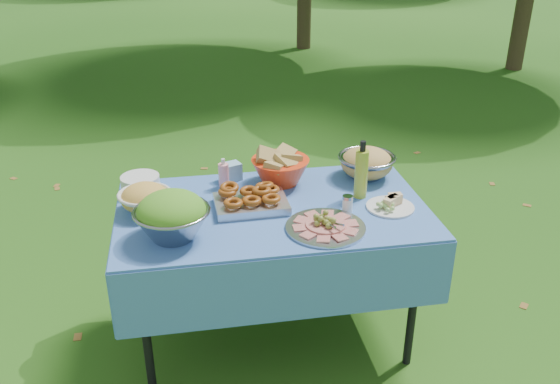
{
  "coord_description": "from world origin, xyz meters",
  "views": [
    {
      "loc": [
        -0.39,
        -2.46,
        2.06
      ],
      "look_at": [
        0.04,
        0.0,
        0.84
      ],
      "focal_mm": 38.0,
      "sensor_mm": 36.0,
      "label": 1
    }
  ],
  "objects_px": {
    "plate_stack": "(141,184)",
    "bread_bowl": "(280,165)",
    "salad_bowl": "(172,216)",
    "picnic_table": "(273,275)",
    "charcuterie_platter": "(326,221)",
    "pasta_bowl_steel": "(367,162)",
    "oil_bottle": "(361,169)"
  },
  "relations": [
    {
      "from": "pasta_bowl_steel",
      "to": "charcuterie_platter",
      "type": "height_order",
      "value": "pasta_bowl_steel"
    },
    {
      "from": "salad_bowl",
      "to": "charcuterie_platter",
      "type": "distance_m",
      "value": 0.67
    },
    {
      "from": "pasta_bowl_steel",
      "to": "charcuterie_platter",
      "type": "xyz_separation_m",
      "value": [
        -0.35,
        -0.51,
        -0.04
      ]
    },
    {
      "from": "plate_stack",
      "to": "bread_bowl",
      "type": "xyz_separation_m",
      "value": [
        0.71,
        -0.01,
        0.06
      ]
    },
    {
      "from": "charcuterie_platter",
      "to": "oil_bottle",
      "type": "relative_size",
      "value": 1.23
    },
    {
      "from": "picnic_table",
      "to": "salad_bowl",
      "type": "xyz_separation_m",
      "value": [
        -0.47,
        -0.2,
        0.49
      ]
    },
    {
      "from": "plate_stack",
      "to": "pasta_bowl_steel",
      "type": "height_order",
      "value": "pasta_bowl_steel"
    },
    {
      "from": "picnic_table",
      "to": "charcuterie_platter",
      "type": "height_order",
      "value": "charcuterie_platter"
    },
    {
      "from": "picnic_table",
      "to": "oil_bottle",
      "type": "height_order",
      "value": "oil_bottle"
    },
    {
      "from": "picnic_table",
      "to": "charcuterie_platter",
      "type": "distance_m",
      "value": 0.52
    },
    {
      "from": "oil_bottle",
      "to": "pasta_bowl_steel",
      "type": "bearing_deg",
      "value": 65.94
    },
    {
      "from": "charcuterie_platter",
      "to": "pasta_bowl_steel",
      "type": "bearing_deg",
      "value": 56.04
    },
    {
      "from": "salad_bowl",
      "to": "plate_stack",
      "type": "relative_size",
      "value": 1.69
    },
    {
      "from": "salad_bowl",
      "to": "plate_stack",
      "type": "height_order",
      "value": "salad_bowl"
    },
    {
      "from": "bread_bowl",
      "to": "charcuterie_platter",
      "type": "relative_size",
      "value": 0.83
    },
    {
      "from": "bread_bowl",
      "to": "charcuterie_platter",
      "type": "bearing_deg",
      "value": -77.47
    },
    {
      "from": "salad_bowl",
      "to": "plate_stack",
      "type": "distance_m",
      "value": 0.51
    },
    {
      "from": "bread_bowl",
      "to": "oil_bottle",
      "type": "height_order",
      "value": "oil_bottle"
    },
    {
      "from": "pasta_bowl_steel",
      "to": "salad_bowl",
      "type": "bearing_deg",
      "value": -154.9
    },
    {
      "from": "salad_bowl",
      "to": "plate_stack",
      "type": "bearing_deg",
      "value": 107.63
    },
    {
      "from": "salad_bowl",
      "to": "oil_bottle",
      "type": "xyz_separation_m",
      "value": [
        0.91,
        0.25,
        0.04
      ]
    },
    {
      "from": "salad_bowl",
      "to": "bread_bowl",
      "type": "relative_size",
      "value": 1.09
    },
    {
      "from": "picnic_table",
      "to": "oil_bottle",
      "type": "distance_m",
      "value": 0.69
    },
    {
      "from": "salad_bowl",
      "to": "bread_bowl",
      "type": "bearing_deg",
      "value": 40.63
    },
    {
      "from": "charcuterie_platter",
      "to": "salad_bowl",
      "type": "bearing_deg",
      "value": 176.59
    },
    {
      "from": "picnic_table",
      "to": "bread_bowl",
      "type": "distance_m",
      "value": 0.56
    },
    {
      "from": "picnic_table",
      "to": "bread_bowl",
      "type": "height_order",
      "value": "bread_bowl"
    },
    {
      "from": "salad_bowl",
      "to": "oil_bottle",
      "type": "bearing_deg",
      "value": 15.17
    },
    {
      "from": "plate_stack",
      "to": "bread_bowl",
      "type": "distance_m",
      "value": 0.71
    },
    {
      "from": "bread_bowl",
      "to": "charcuterie_platter",
      "type": "height_order",
      "value": "bread_bowl"
    },
    {
      "from": "salad_bowl",
      "to": "picnic_table",
      "type": "bearing_deg",
      "value": 23.37
    },
    {
      "from": "pasta_bowl_steel",
      "to": "oil_bottle",
      "type": "xyz_separation_m",
      "value": [
        -0.1,
        -0.23,
        0.07
      ]
    }
  ]
}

